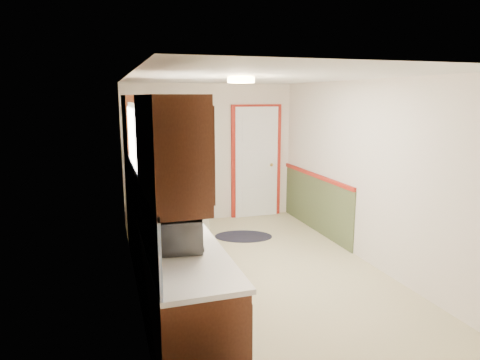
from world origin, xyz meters
TOP-DOWN VIEW (x-y plane):
  - room_shell at (0.00, 0.00)m, footprint 3.20×5.20m
  - kitchen_run at (-1.24, -0.29)m, footprint 0.63×4.00m
  - back_wall_trim at (0.99, 2.21)m, footprint 1.12×2.30m
  - ceiling_fixture at (-0.30, -0.20)m, footprint 0.30×0.30m
  - microwave at (-1.20, -1.35)m, footprint 0.33×0.53m
  - refrigerator at (-0.63, 1.75)m, footprint 0.79×0.76m
  - rug at (0.25, 1.37)m, footprint 1.04×0.84m
  - cooktop at (-1.19, 0.75)m, footprint 0.53×0.63m

SIDE VIEW (x-z plane):
  - rug at x=0.25m, z-range 0.00..0.01m
  - kitchen_run at x=-1.24m, z-range -0.29..1.91m
  - refrigerator at x=-0.63m, z-range 0.00..1.70m
  - back_wall_trim at x=0.99m, z-range -0.15..1.93m
  - cooktop at x=-1.19m, z-range 0.94..0.96m
  - microwave at x=-1.20m, z-range 0.94..1.28m
  - room_shell at x=0.00m, z-range -0.06..2.46m
  - ceiling_fixture at x=-0.30m, z-range 2.33..2.39m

